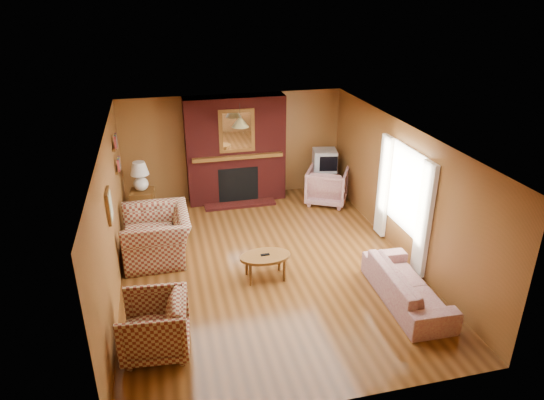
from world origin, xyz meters
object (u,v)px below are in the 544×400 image
object	(u,v)px
side_table	(143,204)
table_lamp	(140,175)
tv_stand	(324,182)
fireplace	(236,151)
floral_armchair	(327,186)
crt_tv	(325,160)
plaid_armchair	(154,326)
coffee_table	(265,258)
floral_sofa	(407,285)
plaid_loveseat	(157,235)

from	to	relation	value
side_table	table_lamp	xyz separation A→B (m)	(0.00, 0.00, 0.67)
table_lamp	tv_stand	bearing A→B (deg)	4.82
fireplace	table_lamp	size ratio (longest dim) A/B	3.80
floral_armchair	crt_tv	distance (m)	0.65
fireplace	crt_tv	xyz separation A→B (m)	(2.05, -0.19, -0.33)
fireplace	floral_armchair	size ratio (longest dim) A/B	2.67
plaid_armchair	coffee_table	xyz separation A→B (m)	(1.84, 1.40, -0.02)
plaid_armchair	side_table	world-z (taller)	plaid_armchair
plaid_armchair	floral_sofa	xyz separation A→B (m)	(3.85, 0.24, -0.13)
table_lamp	fireplace	bearing A→B (deg)	14.29
floral_sofa	crt_tv	xyz separation A→B (m)	(0.15, 4.38, 0.57)
tv_stand	coffee_table	bearing A→B (deg)	-122.88
fireplace	coffee_table	world-z (taller)	fireplace
plaid_loveseat	floral_sofa	xyz separation A→B (m)	(3.75, -2.31, -0.16)
crt_tv	coffee_table	bearing A→B (deg)	-123.91
plaid_loveseat	tv_stand	size ratio (longest dim) A/B	2.21
coffee_table	side_table	world-z (taller)	side_table
coffee_table	crt_tv	xyz separation A→B (m)	(2.16, 3.21, 0.47)
tv_stand	crt_tv	distance (m)	0.55
plaid_loveseat	floral_sofa	bearing A→B (deg)	57.68
floral_sofa	coffee_table	xyz separation A→B (m)	(-2.01, 1.17, 0.10)
plaid_loveseat	side_table	xyz separation A→B (m)	(-0.25, 1.72, -0.12)
plaid_loveseat	plaid_armchair	world-z (taller)	plaid_loveseat
plaid_armchair	coffee_table	size ratio (longest dim) A/B	1.04
coffee_table	side_table	bearing A→B (deg)	124.80
plaid_armchair	side_table	size ratio (longest dim) A/B	1.41
table_lamp	crt_tv	world-z (taller)	table_lamp
plaid_armchair	floral_sofa	size ratio (longest dim) A/B	0.47
floral_sofa	crt_tv	distance (m)	4.42
plaid_loveseat	crt_tv	bearing A→B (deg)	117.22
coffee_table	table_lamp	size ratio (longest dim) A/B	1.36
floral_armchair	tv_stand	xyz separation A→B (m)	(0.09, 0.48, -0.11)
plaid_loveseat	table_lamp	world-z (taller)	table_lamp
crt_tv	plaid_armchair	bearing A→B (deg)	-130.94
plaid_armchair	coffee_table	world-z (taller)	plaid_armchair
plaid_loveseat	coffee_table	xyz separation A→B (m)	(1.74, -1.15, -0.05)
tv_stand	plaid_armchair	bearing A→B (deg)	-129.92
floral_armchair	tv_stand	bearing A→B (deg)	-71.82
coffee_table	side_table	xyz separation A→B (m)	(-1.99, 2.87, -0.06)
floral_armchair	table_lamp	world-z (taller)	table_lamp
floral_sofa	floral_armchair	xyz separation A→B (m)	(0.06, 3.90, 0.13)
table_lamp	side_table	bearing A→B (deg)	0.00
fireplace	coffee_table	bearing A→B (deg)	-91.82
coffee_table	crt_tv	world-z (taller)	crt_tv
floral_armchair	side_table	xyz separation A→B (m)	(-4.06, 0.13, -0.09)
side_table	tv_stand	bearing A→B (deg)	4.82
floral_sofa	tv_stand	bearing A→B (deg)	-0.24
floral_sofa	floral_armchair	bearing A→B (deg)	0.80
floral_sofa	crt_tv	size ratio (longest dim) A/B	3.10
floral_armchair	coffee_table	xyz separation A→B (m)	(-2.07, -2.74, -0.03)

